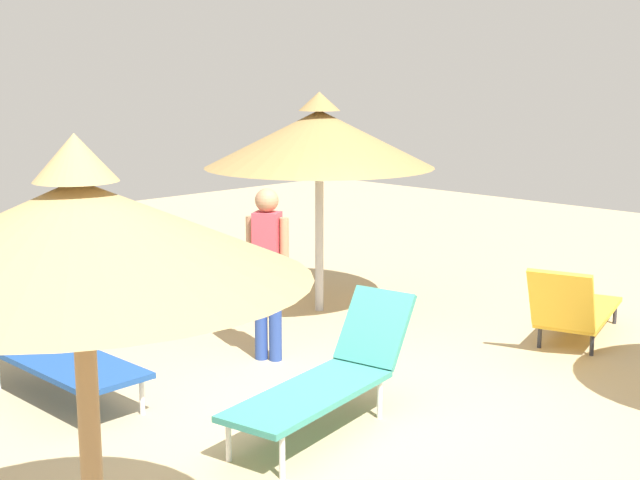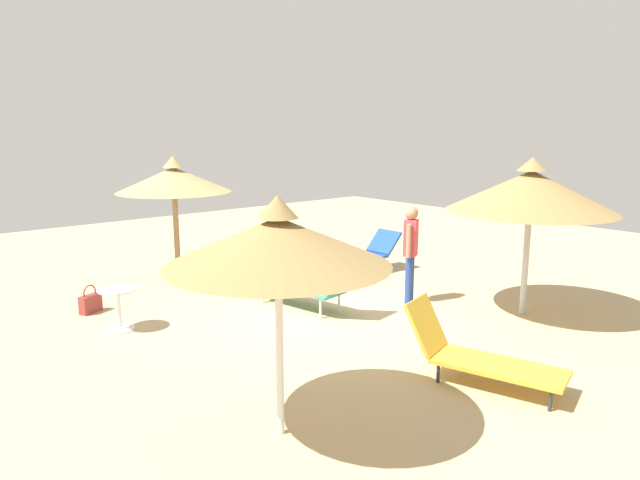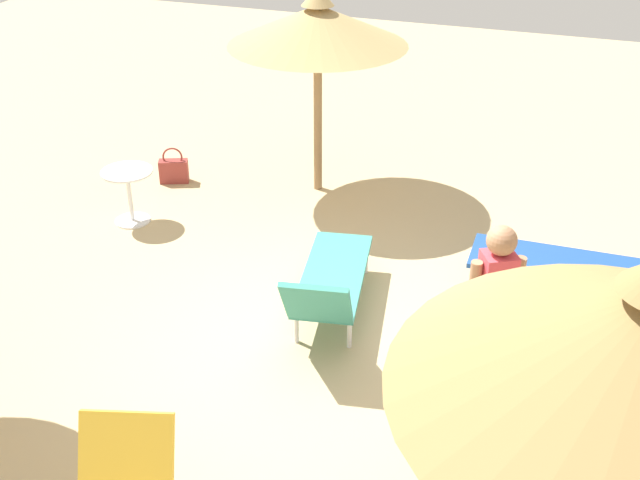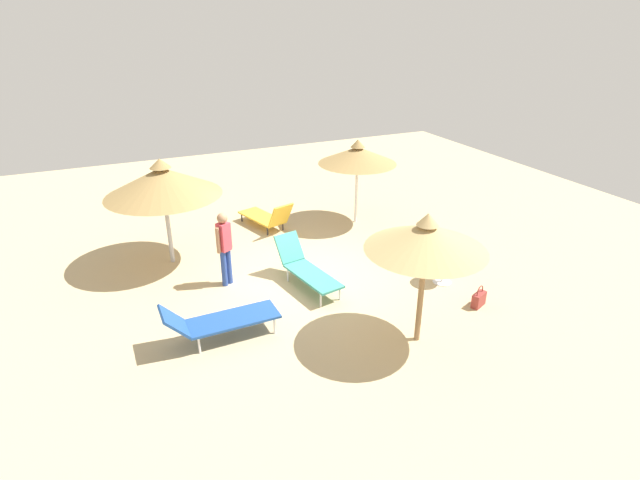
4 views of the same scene
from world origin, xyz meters
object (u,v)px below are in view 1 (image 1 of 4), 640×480
at_px(lounge_chair_front, 50,349).
at_px(lounge_chair_center, 329,375).
at_px(parasol_umbrella_edge, 79,232).
at_px(person_standing_near_left, 268,263).
at_px(parasol_umbrella_near_right, 319,139).
at_px(lounge_chair_back, 574,309).

bearing_deg(lounge_chair_front, lounge_chair_center, -151.74).
distance_m(parasol_umbrella_edge, lounge_chair_center, 3.44).
height_order(parasol_umbrella_edge, person_standing_near_left, parasol_umbrella_edge).
height_order(parasol_umbrella_near_right, lounge_chair_front, parasol_umbrella_near_right).
bearing_deg(person_standing_near_left, parasol_umbrella_edge, 127.35).
distance_m(parasol_umbrella_near_right, parasol_umbrella_edge, 6.41).
distance_m(lounge_chair_front, person_standing_near_left, 2.20).
height_order(parasol_umbrella_near_right, lounge_chair_center, parasol_umbrella_near_right).
bearing_deg(parasol_umbrella_near_right, lounge_chair_back, -160.43).
height_order(parasol_umbrella_edge, lounge_chair_center, parasol_umbrella_edge).
height_order(parasol_umbrella_near_right, person_standing_near_left, parasol_umbrella_near_right).
relative_size(lounge_chair_back, person_standing_near_left, 1.16).
relative_size(parasol_umbrella_near_right, lounge_chair_back, 1.35).
bearing_deg(person_standing_near_left, lounge_chair_back, -125.08).
height_order(parasol_umbrella_near_right, lounge_chair_back, parasol_umbrella_near_right).
distance_m(parasol_umbrella_near_right, lounge_chair_back, 3.47).
relative_size(lounge_chair_center, person_standing_near_left, 1.19).
height_order(lounge_chair_front, person_standing_near_left, person_standing_near_left).
relative_size(lounge_chair_front, person_standing_near_left, 1.25).
relative_size(lounge_chair_center, lounge_chair_back, 1.03).
relative_size(parasol_umbrella_near_right, lounge_chair_front, 1.25).
bearing_deg(parasol_umbrella_near_right, lounge_chair_center, 136.21).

